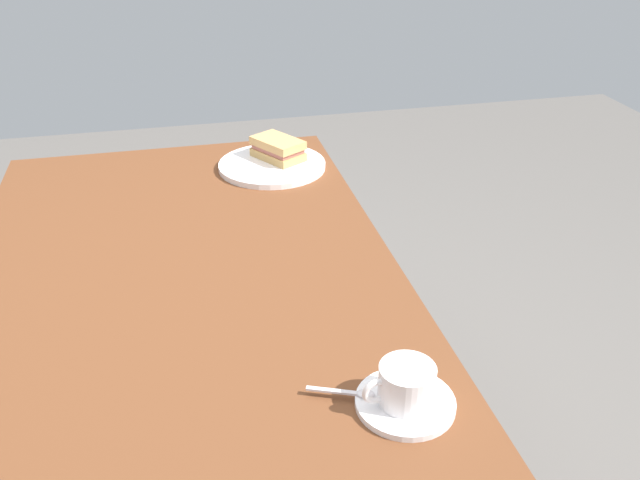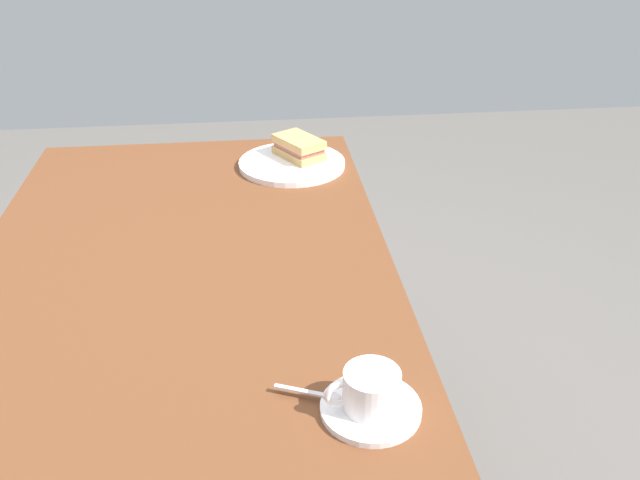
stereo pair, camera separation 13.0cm
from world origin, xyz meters
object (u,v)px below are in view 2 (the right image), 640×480
(coffee_saucer, at_px, (371,408))
(spoon, at_px, (319,394))
(sandwich_plate, at_px, (292,164))
(sandwich_front, at_px, (299,147))
(coffee_cup, at_px, (370,389))
(dining_table, at_px, (187,301))

(coffee_saucer, distance_m, spoon, 0.08)
(sandwich_plate, height_order, spoon, spoon)
(sandwich_front, height_order, coffee_saucer, sandwich_front)
(sandwich_front, distance_m, coffee_cup, 0.90)
(sandwich_plate, height_order, coffee_cup, coffee_cup)
(dining_table, height_order, sandwich_front, sandwich_front)
(sandwich_plate, height_order, coffee_saucer, sandwich_plate)
(sandwich_front, height_order, spoon, sandwich_front)
(spoon, bearing_deg, sandwich_front, 176.97)
(coffee_saucer, distance_m, coffee_cup, 0.04)
(dining_table, xyz_separation_m, coffee_saucer, (0.44, 0.29, 0.10))
(sandwich_plate, distance_m, sandwich_front, 0.05)
(sandwich_front, xyz_separation_m, spoon, (0.87, -0.05, -0.03))
(dining_table, xyz_separation_m, coffee_cup, (0.44, 0.28, 0.13))
(coffee_saucer, bearing_deg, coffee_cup, -84.64)
(coffee_cup, bearing_deg, spoon, -112.85)
(sandwich_front, xyz_separation_m, coffee_saucer, (0.90, 0.02, -0.03))
(sandwich_plate, bearing_deg, coffee_cup, 2.69)
(sandwich_plate, height_order, sandwich_front, sandwich_front)
(coffee_cup, height_order, spoon, coffee_cup)
(dining_table, bearing_deg, coffee_cup, 32.85)
(sandwich_plate, relative_size, spoon, 2.78)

